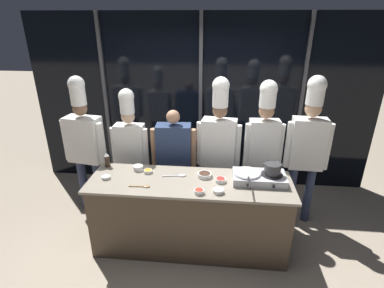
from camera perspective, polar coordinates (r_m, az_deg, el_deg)
The scene contains 22 objects.
ground_plane at distance 3.94m, azimuth -0.37°, elevation -18.53°, with size 24.00×24.00×0.00m, color gray.
window_wall_back at distance 4.74m, azimuth 1.65°, elevation 7.62°, with size 5.35×0.09×2.70m.
demo_counter at distance 3.65m, azimuth -0.39°, elevation -13.21°, with size 2.31×0.70×0.90m.
portable_stove at distance 3.46m, azimuth 12.67°, elevation -6.25°, with size 0.59×0.35×0.10m.
frying_pan at distance 3.40m, azimuth 10.52°, elevation -5.23°, with size 0.31×0.53×0.04m.
stock_pot at distance 3.42m, azimuth 15.09°, elevation -4.53°, with size 0.21×0.19×0.13m.
squeeze_bottle_soy at distance 3.83m, azimuth -15.86°, elevation -2.97°, with size 0.07×0.07×0.18m.
prep_bowl_carrots at distance 3.60m, azimuth -8.38°, elevation -5.12°, with size 0.10×0.10×0.04m.
prep_bowl_bell_pepper at distance 3.39m, azimuth 5.45°, elevation -6.80°, with size 0.12×0.12×0.05m.
prep_bowl_chicken at distance 3.19m, azimuth 5.03°, elevation -8.84°, with size 0.12×0.12×0.04m.
prep_bowl_chili_flakes at distance 3.17m, azimuth 1.35°, elevation -8.97°, with size 0.11×0.11×0.05m.
prep_bowl_garlic at distance 3.58m, azimuth -16.08°, elevation -6.07°, with size 0.10×0.10×0.03m.
prep_bowl_soy_glaze at distance 3.48m, azimuth 2.41°, elevation -5.83°, with size 0.17×0.17×0.05m.
prep_bowl_noodles at distance 3.68m, azimuth -10.20°, elevation -4.42°, with size 0.12×0.12×0.06m.
serving_spoon_slotted at distance 3.33m, azimuth -9.22°, elevation -7.98°, with size 0.24×0.05×0.02m.
serving_spoon_solid at distance 3.50m, azimuth -2.46°, elevation -6.02°, with size 0.28×0.08×0.02m.
chef_head at distance 4.28m, azimuth -19.80°, elevation 0.79°, with size 0.61×0.31×1.94m.
chef_sous at distance 4.08m, azimuth -11.68°, elevation -0.03°, with size 0.50×0.21×1.80m.
person_guest at distance 4.02m, azimuth -3.45°, elevation -1.96°, with size 0.60×0.26×1.53m.
chef_line at distance 3.91m, azimuth 5.12°, elevation 0.43°, with size 0.57×0.29×1.96m.
chef_pastry at distance 3.92m, azimuth 13.48°, elevation 0.61°, with size 0.49×0.22×1.93m.
chef_apprentice at distance 4.02m, azimuth 21.21°, elevation 0.41°, with size 0.55×0.23×2.00m.
Camera 1 is at (0.31, -2.93, 2.61)m, focal length 28.00 mm.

